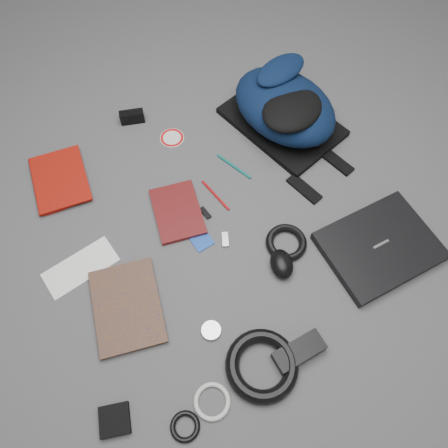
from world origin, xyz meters
name	(u,v)px	position (x,y,z in m)	size (l,w,h in m)	color
ground	(224,227)	(0.00, 0.00, 0.00)	(4.00, 4.00, 0.00)	#4F4F51
backpack	(285,106)	(0.38, 0.28, 0.09)	(0.30, 0.44, 0.18)	black
laptop	(379,246)	(0.39, -0.29, 0.02)	(0.33, 0.26, 0.03)	black
textbook_red	(34,188)	(-0.50, 0.41, 0.01)	(0.17, 0.23, 0.03)	maroon
comic_book	(94,315)	(-0.46, -0.09, 0.01)	(0.19, 0.26, 0.02)	#9D570B
envelope	(81,267)	(-0.45, 0.08, 0.00)	(0.22, 0.10, 0.00)	white
dvd_case	(177,212)	(-0.11, 0.11, 0.01)	(0.15, 0.21, 0.02)	#480D0D
compact_camera	(132,117)	(-0.10, 0.54, 0.02)	(0.09, 0.03, 0.05)	black
sticker_disc	(172,138)	(0.00, 0.40, 0.00)	(0.09, 0.09, 0.00)	white
pen_teal	(234,166)	(0.14, 0.19, 0.00)	(0.01, 0.01, 0.15)	#0B675F
pen_red	(216,195)	(0.03, 0.12, 0.00)	(0.01, 0.01, 0.14)	#AC0D10
id_badge	(199,237)	(-0.09, 0.00, 0.00)	(0.06, 0.09, 0.00)	#1844B5
usb_black	(205,213)	(-0.03, 0.07, 0.00)	(0.02, 0.05, 0.01)	black
usb_silver	(225,240)	(-0.02, -0.04, 0.00)	(0.02, 0.05, 0.01)	#A2A3A5
mouse	(282,264)	(0.09, -0.20, 0.03)	(0.07, 0.10, 0.05)	black
headphone_left	(141,285)	(-0.31, -0.06, 0.01)	(0.05, 0.05, 0.01)	#BCBCBF
headphone_right	(211,331)	(-0.18, -0.28, 0.01)	(0.06, 0.06, 0.01)	silver
cable_coil	(286,243)	(0.14, -0.14, 0.01)	(0.13, 0.13, 0.02)	black
power_brick	(299,351)	(0.00, -0.44, 0.02)	(0.14, 0.06, 0.04)	black
power_cord_coil	(262,365)	(-0.11, -0.43, 0.02)	(0.20, 0.20, 0.04)	black
pouch	(115,420)	(-0.51, -0.37, 0.01)	(0.08, 0.08, 0.02)	black
earbud_coil	(185,426)	(-0.35, -0.47, 0.01)	(0.08, 0.08, 0.01)	black
white_cable_coil	(212,401)	(-0.27, -0.45, 0.01)	(0.10, 0.10, 0.01)	silver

